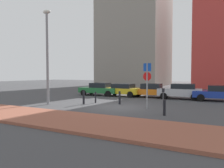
% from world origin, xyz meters
% --- Properties ---
extents(ground_plane, '(120.00, 120.00, 0.00)m').
position_xyz_m(ground_plane, '(0.00, 0.00, 0.00)').
color(ground_plane, '#424244').
extents(sidewalk_brick, '(40.00, 3.54, 0.14)m').
position_xyz_m(sidewalk_brick, '(0.00, -5.37, 0.07)').
color(sidewalk_brick, '#93513D').
rests_on(sidewalk_brick, ground).
extents(parked_car_green, '(4.58, 2.20, 1.42)m').
position_xyz_m(parked_car_green, '(-5.26, 6.66, 0.73)').
color(parked_car_green, '#237238').
rests_on(parked_car_green, ground).
extents(parked_car_yellow, '(4.14, 2.21, 1.36)m').
position_xyz_m(parked_car_yellow, '(-2.56, 6.94, 0.73)').
color(parked_car_yellow, gold).
rests_on(parked_car_yellow, ground).
extents(parked_car_orange, '(4.45, 2.06, 1.42)m').
position_xyz_m(parked_car_orange, '(0.47, 7.27, 0.73)').
color(parked_car_orange, orange).
rests_on(parked_car_orange, ground).
extents(parked_car_silver, '(4.10, 2.08, 1.48)m').
position_xyz_m(parked_car_silver, '(3.45, 7.10, 0.78)').
color(parked_car_silver, '#B7BABF').
rests_on(parked_car_silver, ground).
extents(parked_car_blue, '(4.48, 2.11, 1.39)m').
position_xyz_m(parked_car_blue, '(6.86, 6.99, 0.74)').
color(parked_car_blue, '#1E389E').
rests_on(parked_car_blue, ground).
extents(parking_sign_post, '(0.60, 0.11, 3.16)m').
position_xyz_m(parking_sign_post, '(2.29, 0.19, 1.99)').
color(parking_sign_post, gray).
rests_on(parking_sign_post, ground).
extents(parking_meter, '(0.18, 0.14, 1.29)m').
position_xyz_m(parking_meter, '(2.88, 2.45, 0.84)').
color(parking_meter, '#4C4C51').
rests_on(parking_meter, ground).
extents(street_lamp, '(0.70, 0.36, 7.35)m').
position_xyz_m(street_lamp, '(-5.29, -1.34, 4.30)').
color(street_lamp, gray).
rests_on(street_lamp, ground).
extents(traffic_bollard_near, '(0.17, 0.17, 1.04)m').
position_xyz_m(traffic_bollard_near, '(-0.28, 1.27, 0.52)').
color(traffic_bollard_near, black).
rests_on(traffic_bollard_near, ground).
extents(traffic_bollard_mid, '(0.15, 0.15, 0.91)m').
position_xyz_m(traffic_bollard_mid, '(3.90, -1.66, 0.45)').
color(traffic_bollard_mid, black).
rests_on(traffic_bollard_mid, ground).
extents(traffic_bollard_far, '(0.13, 0.13, 0.93)m').
position_xyz_m(traffic_bollard_far, '(-2.42, 1.13, 0.46)').
color(traffic_bollard_far, black).
rests_on(traffic_bollard_far, ground).
extents(traffic_bollard_edge, '(0.17, 0.17, 1.06)m').
position_xyz_m(traffic_bollard_edge, '(-2.85, 0.03, 0.53)').
color(traffic_bollard_edge, black).
rests_on(traffic_bollard_edge, ground).
extents(building_under_construction, '(12.63, 15.27, 20.60)m').
position_xyz_m(building_under_construction, '(-9.53, 30.12, 10.30)').
color(building_under_construction, gray).
rests_on(building_under_construction, ground).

